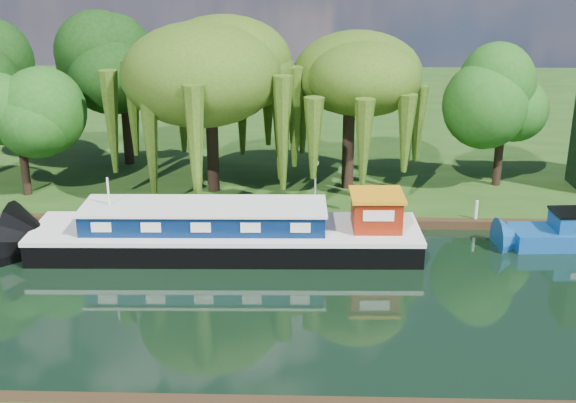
{
  "coord_description": "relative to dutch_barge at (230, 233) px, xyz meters",
  "views": [
    {
      "loc": [
        0.13,
        -27.63,
        14.0
      ],
      "look_at": [
        -0.83,
        4.16,
        2.8
      ],
      "focal_mm": 45.0,
      "sensor_mm": 36.0,
      "label": 1
    }
  ],
  "objects": [
    {
      "name": "dutch_barge",
      "position": [
        0.0,
        0.0,
        0.0
      ],
      "size": [
        18.73,
        4.63,
        3.93
      ],
      "rotation": [
        0.0,
        0.0,
        0.02
      ],
      "color": "black",
      "rests_on": "ground"
    },
    {
      "name": "ground",
      "position": [
        3.67,
        -4.66,
        -0.98
      ],
      "size": [
        120.0,
        120.0,
        0.0
      ],
      "primitive_type": "plane",
      "color": "black"
    },
    {
      "name": "far_bank",
      "position": [
        3.67,
        29.34,
        -0.75
      ],
      "size": [
        120.0,
        52.0,
        0.45
      ],
      "primitive_type": "cube",
      "color": "#1B390F",
      "rests_on": "ground"
    },
    {
      "name": "tree_far_mid",
      "position": [
        -8.14,
        13.55,
        5.72
      ],
      "size": [
        5.54,
        5.54,
        9.06
      ],
      "color": "black",
      "rests_on": "far_bank"
    },
    {
      "name": "red_dinghy",
      "position": [
        -4.25,
        2.49,
        -0.98
      ],
      "size": [
        2.95,
        2.3,
        0.56
      ],
      "primitive_type": "imported",
      "rotation": [
        0.0,
        0.0,
        1.72
      ],
      "color": "maroon",
      "rests_on": "ground"
    },
    {
      "name": "mooring_posts",
      "position": [
        3.17,
        3.74,
        -0.03
      ],
      "size": [
        19.16,
        0.16,
        1.0
      ],
      "color": "silver",
      "rests_on": "far_bank"
    },
    {
      "name": "tree_far_right",
      "position": [
        15.15,
        9.67,
        4.5
      ],
      "size": [
        4.46,
        4.46,
        7.3
      ],
      "color": "black",
      "rests_on": "far_bank"
    },
    {
      "name": "willow_right",
      "position": [
        6.11,
        8.91,
        5.47
      ],
      "size": [
        6.75,
        6.75,
        8.22
      ],
      "color": "black",
      "rests_on": "far_bank"
    },
    {
      "name": "reeds_near",
      "position": [
        10.55,
        -12.24,
        -0.43
      ],
      "size": [
        33.7,
        1.5,
        1.1
      ],
      "color": "#1F4E14",
      "rests_on": "ground"
    },
    {
      "name": "lamppost",
      "position": [
        4.17,
        5.84,
        1.44
      ],
      "size": [
        0.36,
        0.36,
        2.56
      ],
      "color": "silver",
      "rests_on": "far_bank"
    },
    {
      "name": "willow_left",
      "position": [
        -1.8,
        8.11,
        6.41
      ],
      "size": [
        7.97,
        7.97,
        9.55
      ],
      "color": "black",
      "rests_on": "far_bank"
    },
    {
      "name": "tree_far_left",
      "position": [
        -12.56,
        7.03,
        4.29
      ],
      "size": [
        4.36,
        4.36,
        7.02
      ],
      "color": "black",
      "rests_on": "far_bank"
    }
  ]
}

